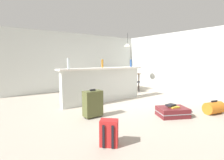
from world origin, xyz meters
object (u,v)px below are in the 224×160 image
at_px(pendant_lamp, 127,45).
at_px(duffel_bag_orange, 214,108).
at_px(suitcase_upright_olive, 93,103).
at_px(dining_chair_far_side, 118,77).
at_px(bottle_blue, 131,63).
at_px(bottle_clear, 68,64).
at_px(backpack_red, 109,133).
at_px(bottle_amber, 102,63).
at_px(dining_chair_near_partition, 132,80).
at_px(suitcase_flat_maroon, 173,112).
at_px(book_stack, 172,106).
at_px(dining_table, 126,76).

xyz_separation_m(pendant_lamp, duffel_bag_orange, (-0.50, -3.87, -1.83)).
bearing_deg(suitcase_upright_olive, duffel_bag_orange, -31.50).
bearing_deg(dining_chair_far_side, bottle_blue, -115.51).
bearing_deg(duffel_bag_orange, bottle_clear, 136.84).
bearing_deg(bottle_clear, backpack_red, -97.51).
bearing_deg(dining_chair_far_side, pendant_lamp, -93.55).
height_order(bottle_clear, backpack_red, bottle_clear).
relative_size(bottle_amber, dining_chair_near_partition, 0.28).
bearing_deg(bottle_blue, suitcase_flat_maroon, -106.92).
xyz_separation_m(suitcase_upright_olive, duffel_bag_orange, (2.58, -1.58, -0.18)).
relative_size(backpack_red, book_stack, 1.57).
relative_size(suitcase_flat_maroon, suitcase_upright_olive, 1.33).
bearing_deg(bottle_amber, dining_table, 30.86).
bearing_deg(duffel_bag_orange, pendant_lamp, 82.70).
distance_m(pendant_lamp, duffel_bag_orange, 4.31).
relative_size(dining_chair_near_partition, pendant_lamp, 1.47).
distance_m(bottle_blue, dining_table, 1.60).
bearing_deg(bottle_blue, dining_table, 56.25).
bearing_deg(pendant_lamp, suitcase_flat_maroon, -114.08).
relative_size(dining_chair_near_partition, suitcase_upright_olive, 1.39).
relative_size(bottle_amber, dining_table, 0.24).
xyz_separation_m(bottle_clear, pendant_lamp, (3.25, 1.29, 0.73)).
relative_size(bottle_clear, pendant_lamp, 0.46).
relative_size(dining_table, book_stack, 4.12).
xyz_separation_m(dining_table, suitcase_upright_olive, (-3.07, -2.38, -0.32)).
distance_m(bottle_clear, backpack_red, 2.59).
bearing_deg(bottle_blue, dining_chair_near_partition, 43.98).
bearing_deg(bottle_clear, dining_chair_far_side, 30.99).
relative_size(suitcase_upright_olive, backpack_red, 1.60).
distance_m(bottle_blue, duffel_bag_orange, 2.95).
height_order(backpack_red, duffel_bag_orange, backpack_red).
distance_m(dining_table, backpack_red, 5.17).
xyz_separation_m(dining_table, backpack_red, (-3.55, -3.73, -0.44)).
xyz_separation_m(bottle_amber, bottle_blue, (1.21, -0.02, -0.00)).
bearing_deg(book_stack, bottle_blue, 73.03).
distance_m(dining_table, suitcase_upright_olive, 3.90).
relative_size(dining_chair_far_side, suitcase_upright_olive, 1.39).
relative_size(dining_chair_near_partition, book_stack, 3.48).
bearing_deg(suitcase_upright_olive, dining_table, 37.80).
distance_m(bottle_clear, dining_chair_near_partition, 3.32).
bearing_deg(suitcase_flat_maroon, dining_table, 66.55).
distance_m(duffel_bag_orange, book_stack, 1.14).
bearing_deg(dining_chair_near_partition, suitcase_flat_maroon, -115.45).
xyz_separation_m(dining_table, dining_chair_near_partition, (-0.12, -0.55, -0.13)).
height_order(suitcase_flat_maroon, suitcase_upright_olive, suitcase_upright_olive).
bearing_deg(suitcase_upright_olive, suitcase_flat_maroon, -34.97).
bearing_deg(bottle_blue, dining_chair_far_side, 64.49).
distance_m(dining_chair_far_side, book_stack, 4.35).
xyz_separation_m(suitcase_flat_maroon, suitcase_upright_olive, (-1.56, 1.09, 0.22)).
bearing_deg(dining_table, bottle_blue, -123.75).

